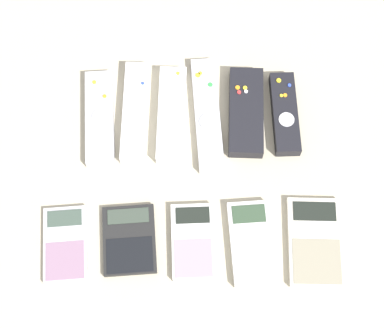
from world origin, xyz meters
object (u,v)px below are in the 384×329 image
(remote_4, at_px, (246,112))
(calculator_4, at_px, (315,242))
(remote_0, at_px, (100,118))
(remote_5, at_px, (285,114))
(calculator_1, at_px, (129,240))
(remote_1, at_px, (136,112))
(calculator_0, at_px, (65,244))
(remote_2, at_px, (172,114))
(remote_3, at_px, (207,114))
(calculator_2, at_px, (193,242))
(calculator_3, at_px, (251,243))

(remote_4, bearing_deg, calculator_4, -63.30)
(remote_0, xyz_separation_m, remote_5, (0.33, 0.00, 0.00))
(remote_0, bearing_deg, calculator_1, -78.47)
(remote_1, relative_size, calculator_0, 1.47)
(remote_2, bearing_deg, calculator_0, -125.12)
(remote_2, bearing_deg, calculator_1, -105.19)
(remote_2, height_order, remote_3, remote_2)
(remote_2, relative_size, calculator_4, 1.20)
(remote_5, relative_size, calculator_2, 1.21)
(calculator_2, height_order, calculator_3, calculator_3)
(remote_0, bearing_deg, calculator_2, -57.35)
(remote_1, bearing_deg, calculator_3, -49.05)
(remote_1, bearing_deg, remote_0, -169.90)
(remote_4, height_order, calculator_3, remote_4)
(remote_1, xyz_separation_m, remote_5, (0.26, -0.01, -0.00))
(remote_1, distance_m, calculator_4, 0.38)
(remote_1, distance_m, calculator_3, 0.31)
(remote_3, height_order, calculator_2, remote_3)
(remote_4, bearing_deg, remote_2, -176.18)
(remote_4, relative_size, calculator_1, 1.39)
(remote_5, height_order, calculator_0, remote_5)
(calculator_1, relative_size, calculator_3, 0.84)
(remote_4, distance_m, calculator_4, 0.26)
(remote_4, relative_size, calculator_2, 1.31)
(remote_1, height_order, calculator_3, remote_1)
(calculator_1, xyz_separation_m, calculator_4, (0.30, -0.01, 0.00))
(remote_4, distance_m, calculator_2, 0.25)
(remote_3, bearing_deg, calculator_1, -123.72)
(remote_4, bearing_deg, remote_3, -176.62)
(calculator_0, xyz_separation_m, calculator_1, (0.10, 0.01, -0.00))
(calculator_1, distance_m, calculator_2, 0.10)
(calculator_1, height_order, calculator_2, calculator_2)
(calculator_0, distance_m, calculator_3, 0.30)
(remote_2, distance_m, calculator_1, 0.23)
(calculator_0, distance_m, calculator_4, 0.41)
(calculator_2, height_order, calculator_4, calculator_2)
(calculator_0, bearing_deg, remote_2, 48.93)
(calculator_3, bearing_deg, remote_0, 134.96)
(remote_1, bearing_deg, calculator_0, -113.46)
(calculator_2, bearing_deg, remote_3, 81.63)
(calculator_4, bearing_deg, calculator_0, -178.29)
(remote_0, bearing_deg, remote_2, -1.49)
(remote_5, bearing_deg, calculator_3, -107.96)
(remote_4, relative_size, calculator_0, 1.29)
(calculator_4, bearing_deg, remote_3, 128.51)
(remote_1, distance_m, calculator_2, 0.25)
(remote_1, relative_size, remote_5, 1.23)
(remote_0, bearing_deg, remote_5, -2.54)
(remote_0, height_order, remote_4, remote_4)
(calculator_0, bearing_deg, calculator_2, -3.54)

